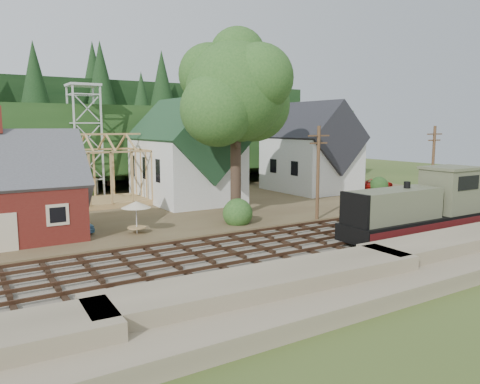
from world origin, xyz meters
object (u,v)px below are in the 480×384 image
car_blue (74,223)px  patio_set (136,206)px  car_red (377,184)px  locomotive (420,209)px

car_blue → patio_set: (3.75, -2.80, 1.34)m
car_blue → car_red: 36.69m
car_blue → locomotive: bearing=-48.1°
locomotive → car_red: (15.88, 18.01, -1.18)m
car_blue → car_red: bearing=-7.6°
car_blue → patio_set: patio_set is taller
car_red → patio_set: size_ratio=2.06×
locomotive → car_red: locomotive is taller
car_red → patio_set: 33.46m
locomotive → patio_set: size_ratio=5.18×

